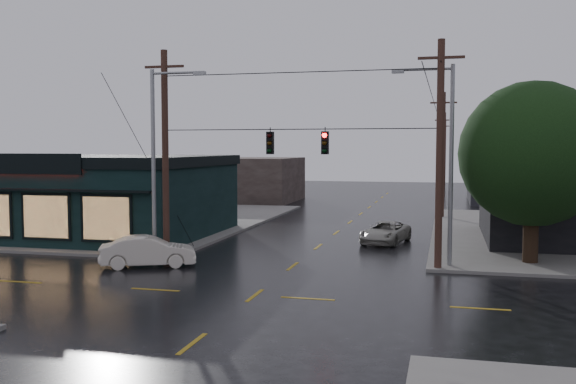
% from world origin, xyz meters
% --- Properties ---
extents(ground_plane, '(160.00, 160.00, 0.00)m').
position_xyz_m(ground_plane, '(0.00, 0.00, 0.00)').
color(ground_plane, black).
extents(sidewalk_nw, '(28.00, 28.00, 0.15)m').
position_xyz_m(sidewalk_nw, '(-20.00, 20.00, 0.07)').
color(sidewalk_nw, slate).
rests_on(sidewalk_nw, ground).
extents(pizza_shop, '(16.30, 12.34, 4.90)m').
position_xyz_m(pizza_shop, '(-15.00, 12.94, 2.56)').
color(pizza_shop, black).
rests_on(pizza_shop, ground).
extents(corner_tree, '(6.68, 6.68, 8.37)m').
position_xyz_m(corner_tree, '(10.64, 8.89, 5.16)').
color(corner_tree, black).
rests_on(corner_tree, ground).
extents(utility_pole_nw, '(2.00, 0.32, 10.15)m').
position_xyz_m(utility_pole_nw, '(-6.50, 6.50, 0.00)').
color(utility_pole_nw, '#311D15').
rests_on(utility_pole_nw, ground).
extents(utility_pole_ne, '(2.00, 0.32, 10.15)m').
position_xyz_m(utility_pole_ne, '(6.50, 6.50, 0.00)').
color(utility_pole_ne, '#311D15').
rests_on(utility_pole_ne, ground).
extents(utility_pole_far_a, '(2.00, 0.32, 9.65)m').
position_xyz_m(utility_pole_far_a, '(6.50, 28.00, 0.00)').
color(utility_pole_far_a, '#311D15').
rests_on(utility_pole_far_a, ground).
extents(utility_pole_far_b, '(2.00, 0.32, 9.15)m').
position_xyz_m(utility_pole_far_b, '(6.50, 48.00, 0.00)').
color(utility_pole_far_b, '#311D15').
rests_on(utility_pole_far_b, ground).
extents(utility_pole_far_c, '(2.00, 0.32, 9.15)m').
position_xyz_m(utility_pole_far_c, '(6.50, 68.00, 0.00)').
color(utility_pole_far_c, '#311D15').
rests_on(utility_pole_far_c, ground).
extents(span_signal_assembly, '(13.00, 0.48, 1.23)m').
position_xyz_m(span_signal_assembly, '(0.10, 6.50, 5.70)').
color(span_signal_assembly, black).
rests_on(span_signal_assembly, ground).
extents(streetlight_nw, '(5.40, 0.30, 9.15)m').
position_xyz_m(streetlight_nw, '(-6.80, 5.80, 0.00)').
color(streetlight_nw, gray).
rests_on(streetlight_nw, ground).
extents(streetlight_ne, '(5.40, 0.30, 9.15)m').
position_xyz_m(streetlight_ne, '(7.00, 7.20, 0.00)').
color(streetlight_ne, gray).
rests_on(streetlight_ne, ground).
extents(bg_building_west, '(12.00, 10.00, 4.40)m').
position_xyz_m(bg_building_west, '(-14.00, 40.00, 2.20)').
color(bg_building_west, '#2F2522').
rests_on(bg_building_west, ground).
extents(bg_building_east, '(14.00, 12.00, 5.60)m').
position_xyz_m(bg_building_east, '(16.00, 45.00, 2.80)').
color(bg_building_east, '#242429').
rests_on(bg_building_east, ground).
extents(sedan_cream, '(4.54, 3.15, 1.42)m').
position_xyz_m(sedan_cream, '(-6.39, 4.28, 0.71)').
color(sedan_cream, beige).
rests_on(sedan_cream, ground).
extents(suv_silver, '(2.91, 4.75, 1.23)m').
position_xyz_m(suv_silver, '(3.47, 14.25, 0.61)').
color(suv_silver, '#A19F95').
rests_on(suv_silver, ground).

